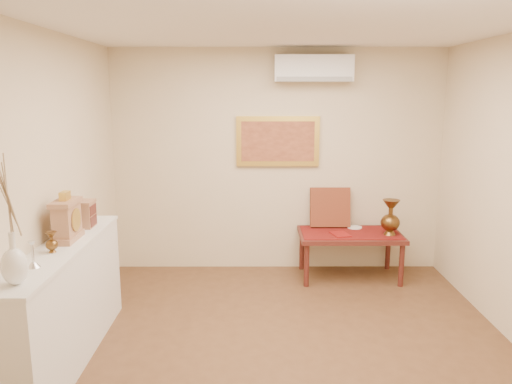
{
  "coord_description": "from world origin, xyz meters",
  "views": [
    {
      "loc": [
        -0.28,
        -3.79,
        2.18
      ],
      "look_at": [
        -0.27,
        1.15,
        1.19
      ],
      "focal_mm": 35.0,
      "sensor_mm": 36.0,
      "label": 1
    }
  ],
  "objects_px": {
    "display_ledge": "(65,304)",
    "wooden_chest": "(85,214)",
    "white_vase": "(10,218)",
    "brass_urn_tall": "(391,214)",
    "mantel_clock": "(67,220)",
    "low_table": "(350,238)"
  },
  "relations": [
    {
      "from": "brass_urn_tall",
      "to": "mantel_clock",
      "type": "distance_m",
      "value": 3.52
    },
    {
      "from": "white_vase",
      "to": "wooden_chest",
      "type": "distance_m",
      "value": 1.42
    },
    {
      "from": "wooden_chest",
      "to": "low_table",
      "type": "bearing_deg",
      "value": 25.8
    },
    {
      "from": "brass_urn_tall",
      "to": "display_ledge",
      "type": "distance_m",
      "value": 3.61
    },
    {
      "from": "wooden_chest",
      "to": "low_table",
      "type": "xyz_separation_m",
      "value": [
        2.67,
        1.29,
        -0.62
      ]
    },
    {
      "from": "display_ledge",
      "to": "mantel_clock",
      "type": "distance_m",
      "value": 0.69
    },
    {
      "from": "white_vase",
      "to": "mantel_clock",
      "type": "bearing_deg",
      "value": 91.3
    },
    {
      "from": "white_vase",
      "to": "low_table",
      "type": "xyz_separation_m",
      "value": [
        2.65,
        2.67,
        -0.93
      ]
    },
    {
      "from": "wooden_chest",
      "to": "brass_urn_tall",
      "type": "bearing_deg",
      "value": 21.06
    },
    {
      "from": "display_ledge",
      "to": "low_table",
      "type": "bearing_deg",
      "value": 35.1
    },
    {
      "from": "wooden_chest",
      "to": "low_table",
      "type": "relative_size",
      "value": 0.2
    },
    {
      "from": "brass_urn_tall",
      "to": "white_vase",
      "type": "bearing_deg",
      "value": -140.18
    },
    {
      "from": "mantel_clock",
      "to": "white_vase",
      "type": "bearing_deg",
      "value": -88.7
    },
    {
      "from": "brass_urn_tall",
      "to": "wooden_chest",
      "type": "bearing_deg",
      "value": -158.94
    },
    {
      "from": "white_vase",
      "to": "brass_urn_tall",
      "type": "bearing_deg",
      "value": 39.82
    },
    {
      "from": "brass_urn_tall",
      "to": "wooden_chest",
      "type": "relative_size",
      "value": 2.05
    },
    {
      "from": "white_vase",
      "to": "display_ledge",
      "type": "relative_size",
      "value": 0.43
    },
    {
      "from": "white_vase",
      "to": "mantel_clock",
      "type": "height_order",
      "value": "white_vase"
    },
    {
      "from": "display_ledge",
      "to": "mantel_clock",
      "type": "relative_size",
      "value": 4.93
    },
    {
      "from": "white_vase",
      "to": "display_ledge",
      "type": "bearing_deg",
      "value": 91.73
    },
    {
      "from": "white_vase",
      "to": "mantel_clock",
      "type": "relative_size",
      "value": 2.13
    },
    {
      "from": "display_ledge",
      "to": "wooden_chest",
      "type": "xyz_separation_m",
      "value": [
        0.01,
        0.59,
        0.61
      ]
    }
  ]
}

